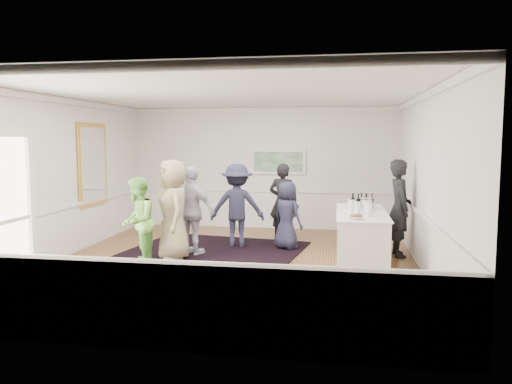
% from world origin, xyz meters
% --- Properties ---
extents(floor, '(8.00, 8.00, 0.00)m').
position_xyz_m(floor, '(0.00, 0.00, 0.00)').
color(floor, brown).
rests_on(floor, ground).
extents(ceiling, '(7.00, 8.00, 0.02)m').
position_xyz_m(ceiling, '(0.00, 0.00, 3.20)').
color(ceiling, white).
rests_on(ceiling, wall_back).
extents(wall_left, '(0.02, 8.00, 3.20)m').
position_xyz_m(wall_left, '(-3.50, 0.00, 1.60)').
color(wall_left, white).
rests_on(wall_left, floor).
extents(wall_right, '(0.02, 8.00, 3.20)m').
position_xyz_m(wall_right, '(3.50, 0.00, 1.60)').
color(wall_right, white).
rests_on(wall_right, floor).
extents(wall_back, '(7.00, 0.02, 3.20)m').
position_xyz_m(wall_back, '(0.00, 4.00, 1.60)').
color(wall_back, white).
rests_on(wall_back, floor).
extents(wall_front, '(7.00, 0.02, 3.20)m').
position_xyz_m(wall_front, '(0.00, -4.00, 1.60)').
color(wall_front, white).
rests_on(wall_front, floor).
extents(wainscoting, '(7.00, 8.00, 1.00)m').
position_xyz_m(wainscoting, '(0.00, 0.00, 0.50)').
color(wainscoting, white).
rests_on(wainscoting, floor).
extents(mirror, '(0.05, 1.25, 1.85)m').
position_xyz_m(mirror, '(-3.45, 1.30, 1.80)').
color(mirror, gold).
rests_on(mirror, wall_left).
extents(landscape_painting, '(1.44, 0.06, 0.66)m').
position_xyz_m(landscape_painting, '(0.40, 3.95, 1.78)').
color(landscape_painting, white).
rests_on(landscape_painting, wall_back).
extents(area_rug, '(4.20, 5.13, 0.02)m').
position_xyz_m(area_rug, '(-0.73, 0.17, 0.01)').
color(area_rug, black).
rests_on(area_rug, floor).
extents(serving_table, '(0.94, 2.47, 1.00)m').
position_xyz_m(serving_table, '(2.41, 0.43, 0.50)').
color(serving_table, white).
rests_on(serving_table, floor).
extents(bartender, '(0.55, 0.77, 1.97)m').
position_xyz_m(bartender, '(3.20, 1.21, 0.98)').
color(bartender, black).
rests_on(bartender, floor).
extents(guest_tan, '(1.04, 1.15, 1.97)m').
position_xyz_m(guest_tan, '(-1.21, 0.16, 0.99)').
color(guest_tan, '#9E8862').
rests_on(guest_tan, floor).
extents(guest_green, '(0.77, 0.91, 1.66)m').
position_xyz_m(guest_green, '(-1.74, -0.34, 0.83)').
color(guest_green, '#77C64F').
rests_on(guest_green, floor).
extents(guest_lilac, '(1.15, 0.82, 1.82)m').
position_xyz_m(guest_lilac, '(-0.96, 0.62, 0.91)').
color(guest_lilac, '#BBB6CB').
rests_on(guest_lilac, floor).
extents(guest_dark_a, '(1.27, 0.84, 1.83)m').
position_xyz_m(guest_dark_a, '(-0.21, 1.50, 0.92)').
color(guest_dark_a, '#212137').
rests_on(guest_dark_a, floor).
extents(guest_dark_b, '(0.74, 0.56, 1.82)m').
position_xyz_m(guest_dark_b, '(0.70, 2.37, 0.91)').
color(guest_dark_b, black).
rests_on(guest_dark_b, floor).
extents(guest_navy, '(0.85, 0.80, 1.47)m').
position_xyz_m(guest_navy, '(0.89, 1.47, 0.73)').
color(guest_navy, '#212137').
rests_on(guest_navy, floor).
extents(wine_bottles, '(0.45, 0.27, 0.31)m').
position_xyz_m(wine_bottles, '(2.43, 0.97, 1.15)').
color(wine_bottles, black).
rests_on(wine_bottles, serving_table).
extents(juice_pitchers, '(0.42, 0.73, 0.24)m').
position_xyz_m(juice_pitchers, '(2.40, 0.09, 1.12)').
color(juice_pitchers, '#82B741').
rests_on(juice_pitchers, serving_table).
extents(ice_bucket, '(0.26, 0.26, 0.25)m').
position_xyz_m(ice_bucket, '(2.51, 0.62, 1.11)').
color(ice_bucket, silver).
rests_on(ice_bucket, serving_table).
extents(nut_bowl, '(0.27, 0.27, 0.08)m').
position_xyz_m(nut_bowl, '(2.28, -0.51, 1.04)').
color(nut_bowl, white).
rests_on(nut_bowl, serving_table).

